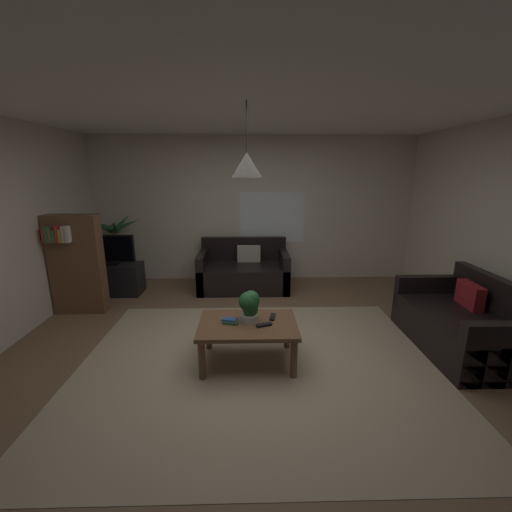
{
  "coord_description": "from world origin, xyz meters",
  "views": [
    {
      "loc": [
        -0.09,
        -3.24,
        1.97
      ],
      "look_at": [
        0.0,
        0.3,
        1.05
      ],
      "focal_mm": 23.09,
      "sensor_mm": 36.0,
      "label": 1
    }
  ],
  "objects": [
    {
      "name": "wall_back",
      "position": [
        0.0,
        2.71,
        1.28
      ],
      "size": [
        5.81,
        0.06,
        2.57
      ],
      "primitive_type": "cube",
      "color": "beige",
      "rests_on": "ground"
    },
    {
      "name": "tv",
      "position": [
        -2.29,
        1.91,
        0.75
      ],
      "size": [
        0.78,
        0.16,
        0.49
      ],
      "color": "black",
      "rests_on": "tv_stand"
    },
    {
      "name": "couch_right_side",
      "position": [
        2.34,
        0.1,
        0.27
      ],
      "size": [
        0.89,
        1.49,
        0.82
      ],
      "rotation": [
        0.0,
        0.0,
        -1.57
      ],
      "color": "black",
      "rests_on": "ground"
    },
    {
      "name": "bookshelf_corner",
      "position": [
        -2.48,
        1.22,
        0.72
      ],
      "size": [
        0.7,
        0.31,
        1.4
      ],
      "color": "brown",
      "rests_on": "ground"
    },
    {
      "name": "potted_plant_on_table",
      "position": [
        -0.07,
        -0.08,
        0.64
      ],
      "size": [
        0.22,
        0.21,
        0.33
      ],
      "color": "beige",
      "rests_on": "coffee_table"
    },
    {
      "name": "book_on_table_1",
      "position": [
        -0.28,
        -0.12,
        0.49
      ],
      "size": [
        0.17,
        0.12,
        0.02
      ],
      "primitive_type": "cube",
      "rotation": [
        0.0,
        0.0,
        -0.29
      ],
      "color": "#2D4C8C",
      "rests_on": "coffee_table"
    },
    {
      "name": "remote_on_table_0",
      "position": [
        0.17,
        -0.01,
        0.46
      ],
      "size": [
        0.08,
        0.17,
        0.02
      ],
      "primitive_type": "cube",
      "rotation": [
        0.0,
        0.0,
        2.96
      ],
      "color": "black",
      "rests_on": "coffee_table"
    },
    {
      "name": "ceiling",
      "position": [
        0.0,
        0.0,
        2.58
      ],
      "size": [
        5.69,
        5.36,
        0.02
      ],
      "primitive_type": "cube",
      "color": "white"
    },
    {
      "name": "coffee_table",
      "position": [
        -0.09,
        -0.13,
        0.38
      ],
      "size": [
        1.01,
        0.69,
        0.45
      ],
      "color": "brown",
      "rests_on": "ground"
    },
    {
      "name": "pendant_lamp",
      "position": [
        -0.09,
        -0.13,
        2.02
      ],
      "size": [
        0.28,
        0.28,
        0.66
      ],
      "color": "black"
    },
    {
      "name": "couch_under_window",
      "position": [
        -0.16,
        2.17,
        0.27
      ],
      "size": [
        1.5,
        0.89,
        0.82
      ],
      "color": "black",
      "rests_on": "ground"
    },
    {
      "name": "potted_palm_corner",
      "position": [
        -2.41,
        2.44,
        0.57
      ],
      "size": [
        0.87,
        0.82,
        1.26
      ],
      "color": "#4C4C51",
      "rests_on": "ground"
    },
    {
      "name": "rug",
      "position": [
        0.0,
        -0.2,
        0.0
      ],
      "size": [
        3.7,
        2.95,
        0.01
      ],
      "primitive_type": "cube",
      "color": "tan",
      "rests_on": "ground"
    },
    {
      "name": "book_on_table_0",
      "position": [
        -0.27,
        -0.13,
        0.46
      ],
      "size": [
        0.17,
        0.11,
        0.03
      ],
      "primitive_type": "cube",
      "rotation": [
        0.0,
        0.0,
        -0.22
      ],
      "color": "#387247",
      "rests_on": "coffee_table"
    },
    {
      "name": "floor",
      "position": [
        0.0,
        0.0,
        -0.01
      ],
      "size": [
        5.69,
        5.36,
        0.02
      ],
      "primitive_type": "cube",
      "color": "brown",
      "rests_on": "ground"
    },
    {
      "name": "window_pane",
      "position": [
        0.35,
        2.68,
        1.15
      ],
      "size": [
        1.16,
        0.01,
        0.91
      ],
      "primitive_type": "cube",
      "color": "white"
    },
    {
      "name": "tv_stand",
      "position": [
        -2.29,
        1.93,
        0.25
      ],
      "size": [
        0.9,
        0.44,
        0.5
      ],
      "primitive_type": "cube",
      "color": "black",
      "rests_on": "ground"
    },
    {
      "name": "remote_on_table_1",
      "position": [
        0.07,
        -0.2,
        0.46
      ],
      "size": [
        0.17,
        0.1,
        0.02
      ],
      "primitive_type": "cube",
      "rotation": [
        0.0,
        0.0,
        1.94
      ],
      "color": "black",
      "rests_on": "coffee_table"
    }
  ]
}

